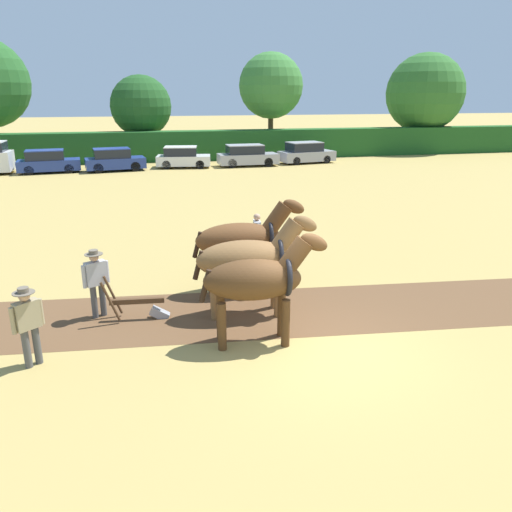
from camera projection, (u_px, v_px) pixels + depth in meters
The scene contains 18 objects.
ground_plane at pixel (323, 348), 10.38m from camera, with size 240.00×240.00×0.00m, color #A88E4C.
plowed_furrow_strip at pixel (96, 321), 11.65m from camera, with size 23.45×2.87×0.01m, color brown.
hedgerow at pixel (180, 146), 39.63m from camera, with size 73.15×1.80×2.30m, color #1E511E.
tree_center_left at pixel (141, 106), 40.22m from camera, with size 4.87×4.87×6.58m.
tree_center at pixel (271, 86), 41.92m from camera, with size 5.40×5.40×8.45m.
tree_center_right at pixel (425, 93), 44.83m from camera, with size 6.92×6.92×8.63m.
draft_horse_lead_left at pixel (258, 280), 10.23m from camera, with size 2.72×1.11×2.45m.
draft_horse_lead_right at pixel (250, 259), 11.65m from camera, with size 2.98×1.21×2.46m.
draft_horse_trail_left at pixel (244, 240), 13.04m from camera, with size 3.01×1.19×2.54m.
plow at pixel (143, 306), 11.68m from camera, with size 1.54×0.50×1.13m.
farmer_at_plow at pixel (96, 278), 11.59m from camera, with size 0.59×0.41×1.66m.
farmer_beside_team at pixel (257, 235), 15.36m from camera, with size 0.26×0.64×1.59m.
farmer_onlooker_left at pixel (28, 321), 9.46m from camera, with size 0.53×0.44×1.62m.
parked_car_left at pixel (48, 162), 33.52m from camera, with size 4.15×2.15×1.52m.
parked_car_center_left at pixel (114, 160), 34.30m from camera, with size 4.16×2.28×1.55m.
parked_car_center at pixel (183, 157), 35.93m from camera, with size 4.04×2.39×1.50m.
parked_car_center_right at pixel (247, 156), 36.61m from camera, with size 4.38×1.85×1.56m.
parked_car_right at pixel (306, 153), 38.25m from camera, with size 4.44×2.49×1.60m.
Camera 1 is at (-3.51, -8.70, 5.04)m, focal length 35.00 mm.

